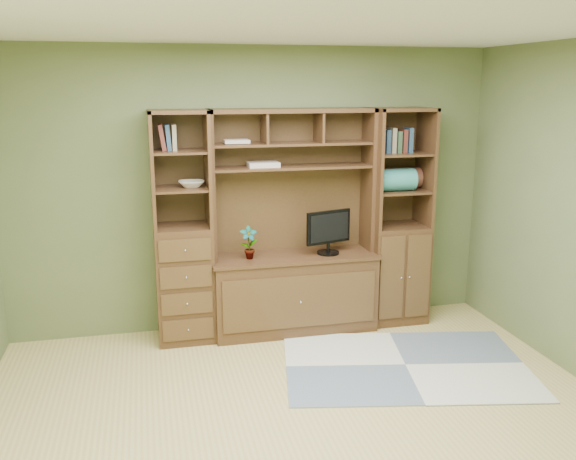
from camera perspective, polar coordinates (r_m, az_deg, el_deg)
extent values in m
cube|color=tan|center=(4.28, 2.16, -18.37)|extent=(4.60, 4.10, 0.04)
cube|color=white|center=(3.65, 2.54, 18.85)|extent=(4.60, 4.10, 0.04)
cube|color=#616F43|center=(5.67, -3.11, 3.73)|extent=(4.50, 0.04, 2.60)
cube|color=#616F43|center=(2.03, 18.22, -15.31)|extent=(4.50, 0.04, 2.60)
cube|color=#462B18|center=(5.53, 0.57, 0.60)|extent=(1.54, 0.53, 2.05)
cube|color=#462B18|center=(5.43, -9.84, 0.14)|extent=(0.50, 0.45, 2.05)
cube|color=#462B18|center=(5.89, 10.20, 1.19)|extent=(0.55, 0.45, 2.05)
cube|color=#A5AAAA|center=(5.22, 10.92, -12.31)|extent=(2.18, 1.67, 0.01)
cube|color=black|center=(5.59, 3.81, 0.54)|extent=(0.50, 0.33, 0.56)
imported|color=#945732|center=(5.45, -3.68, -1.20)|extent=(0.16, 0.11, 0.30)
cube|color=beige|center=(5.47, -2.34, 6.16)|extent=(0.27, 0.20, 0.04)
imported|color=silver|center=(5.36, -9.02, 4.28)|extent=(0.22, 0.22, 0.05)
cube|color=teal|center=(5.76, 10.04, 4.64)|extent=(0.36, 0.21, 0.21)
cube|color=brown|center=(5.92, 10.58, 4.81)|extent=(0.36, 0.20, 0.20)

